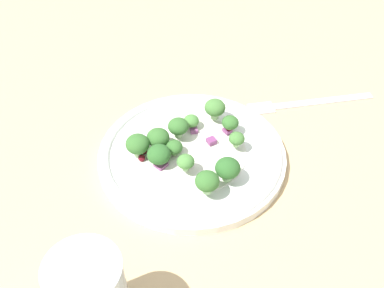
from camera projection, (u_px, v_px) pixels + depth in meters
The scene contains 25 objects.
ground_plane at pixel (173, 163), 61.95cm from camera, with size 180.00×180.00×2.00cm, color tan.
plate at pixel (192, 154), 60.52cm from camera, with size 23.70×23.70×1.70cm.
dressing_pool at pixel (192, 152), 60.21cm from camera, with size 13.74×13.74×0.20cm, color white.
broccoli_floret_0 at pixel (230, 123), 61.57cm from camera, with size 2.21×2.21×2.24cm.
broccoli_floret_1 at pixel (191, 121), 62.57cm from camera, with size 2.05×2.05×2.07cm.
broccoli_floret_2 at pixel (158, 138), 59.48cm from camera, with size 2.87×2.87×2.90cm.
broccoli_floret_3 at pixel (138, 144), 58.43cm from camera, with size 2.97×2.97×3.00cm.
broccoli_floret_4 at pixel (215, 108), 62.86cm from camera, with size 2.79×2.79×2.83cm.
broccoli_floret_5 at pixel (178, 127), 60.51cm from camera, with size 2.65×2.65×2.68cm.
broccoli_floret_6 at pixel (228, 169), 55.39cm from camera, with size 2.98×2.98×3.02cm.
broccoli_floret_7 at pixel (186, 162), 56.31cm from camera, with size 2.12×2.12×2.14cm.
broccoli_floret_8 at pixel (173, 148), 59.01cm from camera, with size 2.13×2.13×2.16cm.
broccoli_floret_9 at pixel (207, 182), 53.77cm from camera, with size 2.81×2.81×2.85cm.
broccoli_floret_10 at pixel (237, 139), 59.23cm from camera, with size 2.00×2.00×2.02cm.
broccoli_floret_11 at pixel (159, 155), 57.45cm from camera, with size 2.91×2.91×2.94cm.
cranberry_0 at pixel (144, 151), 59.80cm from camera, with size 0.82×0.82×0.82cm, color #4C0A14.
cranberry_1 at pixel (220, 167), 57.11cm from camera, with size 0.95×0.95×0.95cm, color #4C0A14.
cranberry_2 at pixel (142, 158), 58.87cm from camera, with size 0.87×0.87×0.87cm, color maroon.
cranberry_3 at pixel (229, 128), 62.19cm from camera, with size 0.97×0.97×0.97cm, color maroon.
onion_bit_0 at pixel (187, 165), 58.35cm from camera, with size 1.26×1.22×0.42cm, color #843D75.
onion_bit_1 at pixel (194, 130), 62.64cm from camera, with size 0.95×1.02×0.53cm, color #934C84.
onion_bit_2 at pixel (161, 165), 58.26cm from camera, with size 1.38×1.29×0.51cm, color #934C84.
onion_bit_3 at pixel (227, 130), 62.38cm from camera, with size 1.03×0.97×0.46cm, color #843D75.
onion_bit_4 at pixel (211, 141), 60.91cm from camera, with size 1.09×1.05×0.58cm, color #843D75.
fork at pixel (303, 103), 68.85cm from camera, with size 6.36×18.46×0.50cm.
Camera 1 is at (-39.84, 15.51, 43.97)cm, focal length 44.76 mm.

